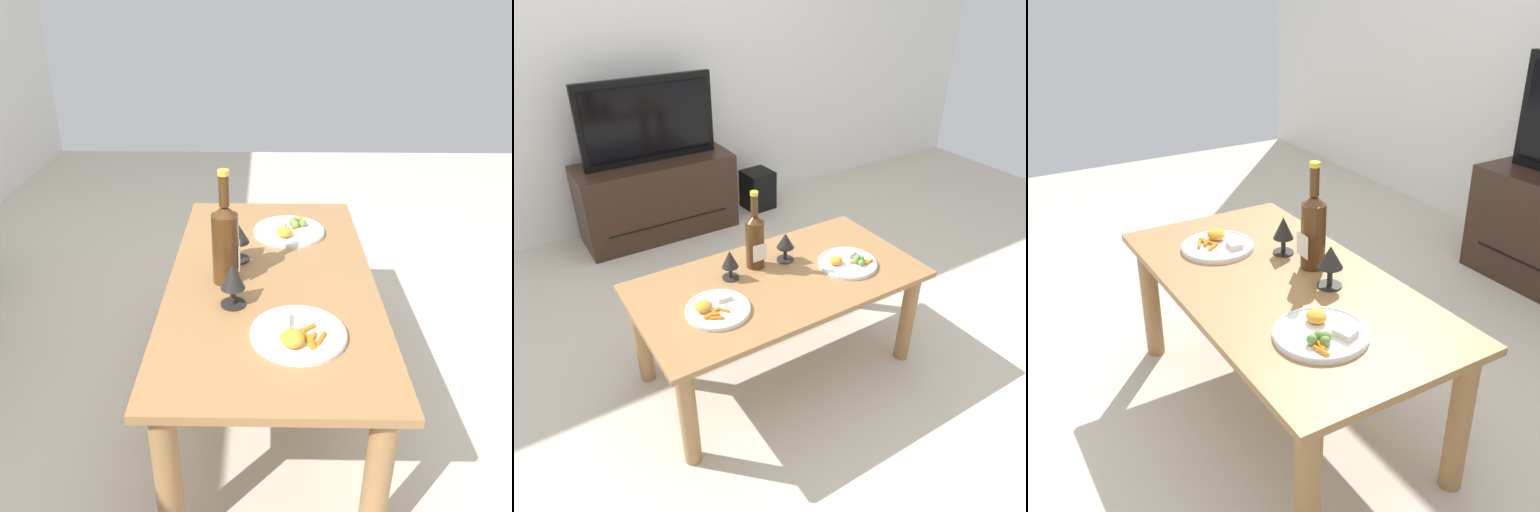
% 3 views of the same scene
% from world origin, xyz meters
% --- Properties ---
extents(ground_plane, '(6.40, 6.40, 0.00)m').
position_xyz_m(ground_plane, '(0.00, 0.00, 0.00)').
color(ground_plane, beige).
extents(back_wall, '(6.40, 0.10, 2.60)m').
position_xyz_m(back_wall, '(0.00, 1.93, 1.30)').
color(back_wall, silver).
rests_on(back_wall, ground_plane).
extents(dining_table, '(1.26, 0.66, 0.52)m').
position_xyz_m(dining_table, '(0.00, 0.00, 0.42)').
color(dining_table, '#9E7042').
rests_on(dining_table, ground_plane).
extents(tv_stand, '(1.06, 0.42, 0.55)m').
position_xyz_m(tv_stand, '(0.02, 1.62, 0.27)').
color(tv_stand, '#382319').
rests_on(tv_stand, ground_plane).
extents(tv_screen, '(0.90, 0.05, 0.54)m').
position_xyz_m(tv_screen, '(0.02, 1.62, 0.82)').
color(tv_screen, black).
rests_on(tv_screen, tv_stand).
extents(floor_speaker, '(0.23, 0.23, 0.30)m').
position_xyz_m(floor_speaker, '(0.84, 1.61, 0.15)').
color(floor_speaker, black).
rests_on(floor_speaker, ground_plane).
extents(wine_bottle, '(0.08, 0.09, 0.37)m').
position_xyz_m(wine_bottle, '(-0.03, 0.14, 0.66)').
color(wine_bottle, '#4C2D14').
rests_on(wine_bottle, dining_table).
extents(goblet_left, '(0.07, 0.07, 0.14)m').
position_xyz_m(goblet_left, '(-0.18, 0.11, 0.61)').
color(goblet_left, black).
rests_on(goblet_left, dining_table).
extents(goblet_right, '(0.08, 0.08, 0.14)m').
position_xyz_m(goblet_right, '(0.11, 0.11, 0.61)').
color(goblet_right, black).
rests_on(goblet_right, dining_table).
extents(dinner_plate_left, '(0.26, 0.26, 0.05)m').
position_xyz_m(dinner_plate_left, '(-0.33, -0.07, 0.53)').
color(dinner_plate_left, white).
rests_on(dinner_plate_left, dining_table).
extents(dinner_plate_right, '(0.27, 0.27, 0.05)m').
position_xyz_m(dinner_plate_right, '(0.33, -0.07, 0.53)').
color(dinner_plate_right, white).
rests_on(dinner_plate_right, dining_table).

